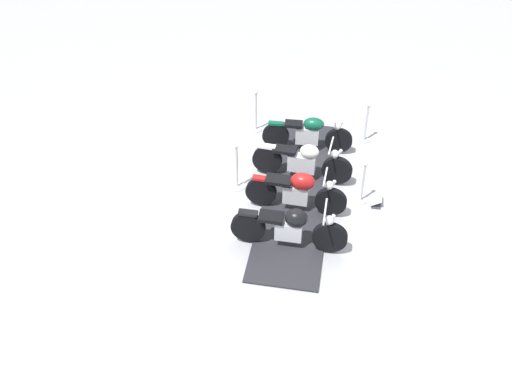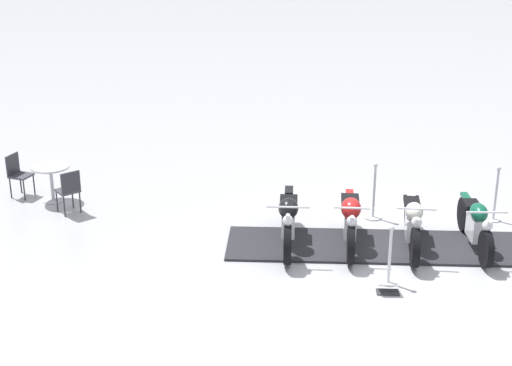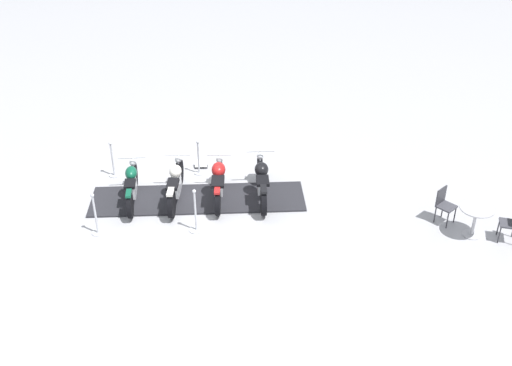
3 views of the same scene
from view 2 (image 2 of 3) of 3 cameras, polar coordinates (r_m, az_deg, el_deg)
The scene contains 13 objects.
ground_plane at distance 14.13m, azimuth 9.14°, elevation -4.72°, with size 80.00×80.00×0.00m, color #B2B2B7.
display_platform at distance 14.12m, azimuth 9.14°, elevation -4.64°, with size 5.52×1.41×0.05m, color #28282D.
motorcycle_black at distance 13.79m, azimuth 2.40°, elevation -2.72°, with size 0.77×2.27×1.00m.
motorcycle_maroon at distance 13.83m, azimuth 6.99°, elevation -2.71°, with size 0.65×2.13×0.97m.
motorcycle_cream at distance 13.98m, azimuth 11.51°, elevation -2.92°, with size 0.67×2.26×0.99m.
motorcycle_forest at distance 14.17m, azimuth 15.97°, elevation -2.94°, with size 0.79×2.11×0.94m.
stanchion_right_mid at distance 12.75m, azimuth 9.85°, elevation -5.83°, with size 0.28×0.28×1.03m.
stanchion_left_rear at distance 15.64m, azimuth 17.29°, elevation -1.31°, with size 0.30×0.30×1.12m.
stanchion_left_mid at distance 15.23m, azimuth 8.70°, elevation -1.34°, with size 0.36×0.36×1.15m.
info_placard at distance 12.59m, azimuth 9.74°, elevation -7.77°, with size 0.39×0.28×0.20m.
cafe_table at distance 16.34m, azimuth -14.94°, elevation 0.59°, with size 0.79×0.79×0.77m.
cafe_chair_near_table at distance 16.84m, azimuth -17.22°, elevation 0.75°, with size 0.44×0.44×0.91m.
cafe_chair_across_table at distance 15.65m, azimuth -13.69°, elevation -0.42°, with size 0.56×0.56×0.90m.
Camera 2 is at (0.86, -12.77, 6.00)m, focal length 54.02 mm.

